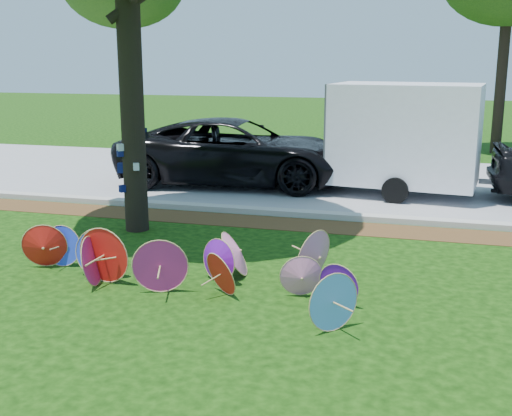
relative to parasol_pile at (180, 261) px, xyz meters
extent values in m
plane|color=black|center=(0.28, -0.69, -0.37)|extent=(90.00, 90.00, 0.00)
cube|color=#472D16|center=(0.28, 3.81, -0.36)|extent=(90.00, 1.00, 0.01)
cube|color=#B7B5AD|center=(0.28, 4.51, -0.31)|extent=(90.00, 0.30, 0.12)
cube|color=gray|center=(0.28, 8.66, -0.36)|extent=(90.00, 8.00, 0.01)
cylinder|color=black|center=(-1.95, 2.64, 2.27)|extent=(0.44, 0.44, 5.27)
cone|color=#649FFF|center=(2.35, -0.99, 0.00)|extent=(0.60, 0.62, 0.74)
cone|color=pink|center=(1.88, 0.66, 0.03)|extent=(0.56, 0.82, 0.80)
cone|color=blue|center=(-2.13, 0.36, -0.03)|extent=(0.67, 0.19, 0.67)
cone|color=#C9277B|center=(-1.27, -0.35, 0.00)|extent=(0.36, 0.77, 0.75)
cone|color=#C9277B|center=(-0.15, -0.35, 0.03)|extent=(0.81, 0.43, 0.80)
cone|color=#6510AA|center=(2.35, -0.15, -0.07)|extent=(0.62, 0.37, 0.60)
cone|color=red|center=(-1.09, -0.17, 0.06)|extent=(0.86, 0.29, 0.85)
cone|color=#6510AA|center=(0.48, 0.23, -0.04)|extent=(0.65, 0.42, 0.66)
cone|color=blue|center=(-1.31, 0.05, 0.01)|extent=(0.76, 0.23, 0.76)
cone|color=pink|center=(0.67, 0.66, 0.01)|extent=(0.59, 0.82, 0.70)
cone|color=red|center=(0.74, -0.23, -0.04)|extent=(0.69, 0.64, 0.66)
cone|color=blue|center=(-0.52, 0.25, -0.07)|extent=(0.55, 0.62, 0.60)
cone|color=pink|center=(1.80, -0.03, -0.06)|extent=(0.63, 0.36, 0.61)
cone|color=red|center=(-2.33, 0.14, -0.01)|extent=(0.74, 0.45, 0.72)
imported|color=black|center=(-1.43, 7.47, 0.48)|extent=(6.29, 3.28, 1.69)
cube|color=white|center=(2.81, 7.31, 1.10)|extent=(3.56, 2.49, 2.93)
cylinder|color=black|center=(-7.43, 13.50, 2.13)|extent=(0.36, 0.36, 5.00)
cylinder|color=black|center=(5.55, 15.15, 2.13)|extent=(0.36, 0.36, 5.00)
camera|label=1|loc=(3.39, -8.22, 2.86)|focal=45.00mm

